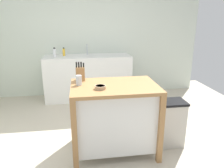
# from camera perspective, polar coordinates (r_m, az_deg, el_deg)

# --- Properties ---
(ground_plane) EXTENTS (5.82, 5.82, 0.00)m
(ground_plane) POSITION_cam_1_polar(r_m,az_deg,el_deg) (2.92, -2.80, -17.54)
(ground_plane) COLOR #BCB29E
(ground_plane) RESTS_ON ground
(wall_back) EXTENTS (4.82, 0.10, 2.60)m
(wall_back) POSITION_cam_1_polar(r_m,az_deg,el_deg) (4.76, -5.96, 12.79)
(wall_back) COLOR silver
(wall_back) RESTS_ON ground
(kitchen_island) EXTENTS (1.04, 0.71, 0.89)m
(kitchen_island) POSITION_cam_1_polar(r_m,az_deg,el_deg) (2.71, 0.63, -8.17)
(kitchen_island) COLOR #9E7042
(kitchen_island) RESTS_ON ground
(knife_block) EXTENTS (0.11, 0.09, 0.24)m
(knife_block) POSITION_cam_1_polar(r_m,az_deg,el_deg) (2.76, -8.41, 2.78)
(knife_block) COLOR #9E7042
(knife_block) RESTS_ON kitchen_island
(bowl_ceramic_wide) EXTENTS (0.13, 0.13, 0.04)m
(bowl_ceramic_wide) POSITION_cam_1_polar(r_m,az_deg,el_deg) (2.43, -3.14, -0.83)
(bowl_ceramic_wide) COLOR tan
(bowl_ceramic_wide) RESTS_ON kitchen_island
(drinking_cup) EXTENTS (0.07, 0.07, 0.12)m
(drinking_cup) POSITION_cam_1_polar(r_m,az_deg,el_deg) (2.58, -8.79, 1.01)
(drinking_cup) COLOR silver
(drinking_cup) RESTS_ON kitchen_island
(trash_bin) EXTENTS (0.36, 0.28, 0.63)m
(trash_bin) POSITION_cam_1_polar(r_m,az_deg,el_deg) (3.02, 15.17, -9.92)
(trash_bin) COLOR #B7B2A8
(trash_bin) RESTS_ON ground
(sink_counter) EXTENTS (1.76, 0.60, 0.92)m
(sink_counter) POSITION_cam_1_polar(r_m,az_deg,el_deg) (4.55, -6.32, 1.83)
(sink_counter) COLOR silver
(sink_counter) RESTS_ON ground
(sink_faucet) EXTENTS (0.02, 0.02, 0.22)m
(sink_faucet) POSITION_cam_1_polar(r_m,az_deg,el_deg) (4.58, -6.63, 9.14)
(sink_faucet) COLOR #B7BCC1
(sink_faucet) RESTS_ON sink_counter
(bottle_spray_cleaner) EXTENTS (0.05, 0.05, 0.17)m
(bottle_spray_cleaner) POSITION_cam_1_polar(r_m,az_deg,el_deg) (4.51, -12.67, 8.29)
(bottle_spray_cleaner) COLOR yellow
(bottle_spray_cleaner) RESTS_ON sink_counter
(bottle_dish_soap) EXTENTS (0.06, 0.06, 0.18)m
(bottle_dish_soap) POSITION_cam_1_polar(r_m,az_deg,el_deg) (4.45, -15.00, 8.09)
(bottle_dish_soap) COLOR white
(bottle_dish_soap) RESTS_ON sink_counter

